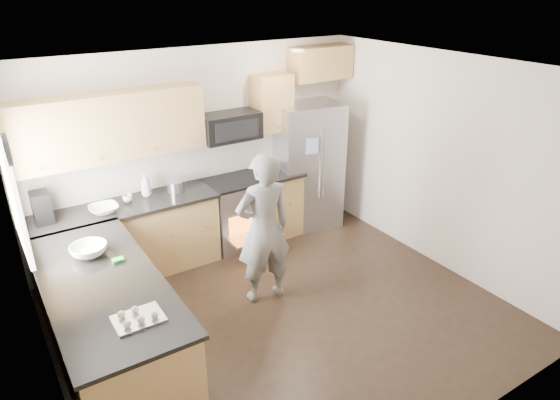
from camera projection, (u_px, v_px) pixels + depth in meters
ground at (284, 315)px, 5.41m from camera, size 4.50×4.50×0.00m
room_shell at (280, 170)px, 4.71m from camera, size 4.54×4.04×2.62m
back_cabinet_run at (165, 191)px, 6.06m from camera, size 4.45×0.64×2.50m
peninsula at (109, 323)px, 4.55m from camera, size 0.96×2.36×1.03m
stove_range at (236, 197)px, 6.60m from camera, size 0.76×0.97×1.79m
refrigerator at (307, 166)px, 7.08m from camera, size 0.98×0.82×1.79m
person at (264, 229)px, 5.36m from camera, size 0.67×0.48×1.73m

